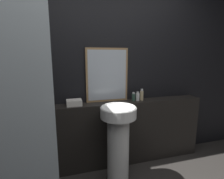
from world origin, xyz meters
TOP-DOWN VIEW (x-y plane):
  - wall_back at (0.00, 1.57)m, footprint 8.00×0.06m
  - vanity_counter at (0.00, 1.43)m, footprint 2.48×0.23m
  - pedestal_sink at (-0.10, 1.06)m, footprint 0.40×0.40m
  - mirror at (-0.11, 1.52)m, footprint 0.57×0.03m
  - towel_stack at (-0.55, 1.43)m, footprint 0.19×0.14m
  - shampoo_bottle at (0.24, 1.43)m, footprint 0.05×0.05m
  - conditioner_bottle at (0.30, 1.43)m, footprint 0.05×0.05m
  - lotion_bottle at (0.36, 1.43)m, footprint 0.05×0.05m
  - shower_panel at (-0.99, 0.30)m, footprint 0.51×0.02m

SIDE VIEW (x-z plane):
  - vanity_counter at x=0.00m, z-range 0.00..0.88m
  - pedestal_sink at x=-0.10m, z-range 0.08..1.02m
  - towel_stack at x=-0.55m, z-range 0.88..0.95m
  - shampoo_bottle at x=0.24m, z-range 0.88..1.00m
  - conditioner_bottle at x=0.30m, z-range 0.88..1.00m
  - lotion_bottle at x=0.36m, z-range 0.88..1.04m
  - shower_panel at x=-0.99m, z-range 0.01..1.94m
  - mirror at x=-0.11m, z-range 0.88..1.59m
  - wall_back at x=0.00m, z-range 0.00..2.50m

